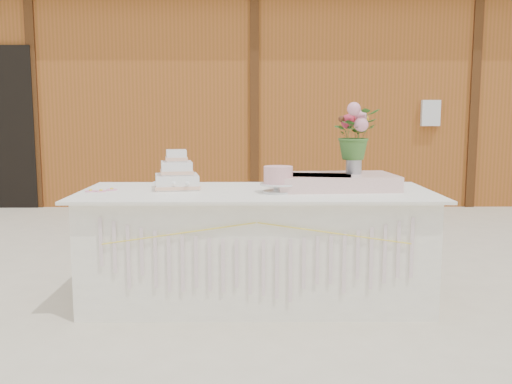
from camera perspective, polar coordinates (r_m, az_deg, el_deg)
ground at (r=4.06m, az=0.03°, el=-10.70°), size 80.00×80.00×0.00m
barn at (r=9.85m, az=-0.26°, el=10.08°), size 12.60×4.60×3.30m
cake_table at (r=3.95m, az=0.03°, el=-5.39°), size 2.40×1.00×0.77m
wedding_cake at (r=4.02m, az=-7.93°, el=1.63°), size 0.35×0.35×0.27m
pink_cake_stand at (r=3.78m, az=2.24°, el=1.41°), size 0.25×0.25×0.18m
satin_runner at (r=4.00m, az=7.85°, el=1.03°), size 0.86×0.55×0.10m
flower_vase at (r=4.04m, az=9.75°, el=2.86°), size 0.11×0.11×0.15m
bouquet at (r=4.03m, az=9.83°, el=6.43°), size 0.41×0.40×0.35m
loose_flowers at (r=4.13m, az=-14.75°, el=0.46°), size 0.14×0.35×0.02m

